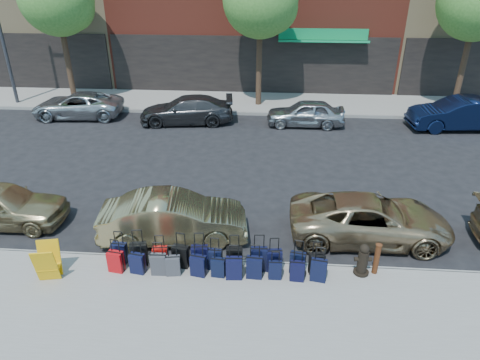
# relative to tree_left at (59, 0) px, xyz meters

# --- Properties ---
(ground) EXTENTS (120.00, 120.00, 0.00)m
(ground) POSITION_rel_tree_left_xyz_m (9.86, -9.50, -5.41)
(ground) COLOR black
(ground) RESTS_ON ground
(sidewalk_near) EXTENTS (60.00, 4.00, 0.15)m
(sidewalk_near) POSITION_rel_tree_left_xyz_m (9.86, -16.00, -5.34)
(sidewalk_near) COLOR gray
(sidewalk_near) RESTS_ON ground
(sidewalk_far) EXTENTS (60.00, 4.00, 0.15)m
(sidewalk_far) POSITION_rel_tree_left_xyz_m (9.86, 0.50, -5.34)
(sidewalk_far) COLOR gray
(sidewalk_far) RESTS_ON ground
(curb_near) EXTENTS (60.00, 0.08, 0.15)m
(curb_near) POSITION_rel_tree_left_xyz_m (9.86, -13.98, -5.34)
(curb_near) COLOR gray
(curb_near) RESTS_ON ground
(curb_far) EXTENTS (60.00, 0.08, 0.15)m
(curb_far) POSITION_rel_tree_left_xyz_m (9.86, -1.52, -5.34)
(curb_far) COLOR gray
(curb_far) RESTS_ON ground
(tree_left) EXTENTS (3.80, 3.80, 7.27)m
(tree_left) POSITION_rel_tree_left_xyz_m (0.00, 0.00, 0.00)
(tree_left) COLOR black
(tree_left) RESTS_ON sidewalk_far
(tree_center) EXTENTS (3.80, 3.80, 7.27)m
(tree_center) POSITION_rel_tree_left_xyz_m (10.50, 0.00, 0.00)
(tree_center) COLOR black
(tree_center) RESTS_ON sidewalk_far
(streetlight) EXTENTS (2.59, 0.18, 8.00)m
(streetlight) POSITION_rel_tree_left_xyz_m (-2.94, -0.70, -0.75)
(streetlight) COLOR #333338
(streetlight) RESTS_ON sidewalk_far
(suitcase_front_0) EXTENTS (0.39, 0.23, 0.92)m
(suitcase_front_0) POSITION_rel_tree_left_xyz_m (7.28, -14.27, -4.97)
(suitcase_front_0) COLOR black
(suitcase_front_0) RESTS_ON sidewalk_near
(suitcase_front_1) EXTENTS (0.46, 0.31, 1.02)m
(suitcase_front_1) POSITION_rel_tree_left_xyz_m (7.81, -14.30, -4.94)
(suitcase_front_1) COLOR black
(suitcase_front_1) RESTS_ON sidewalk_near
(suitcase_front_2) EXTENTS (0.40, 0.25, 0.91)m
(suitcase_front_2) POSITION_rel_tree_left_xyz_m (8.38, -14.34, -4.98)
(suitcase_front_2) COLOR #A20E0A
(suitcase_front_2) RESTS_ON sidewalk_near
(suitcase_front_3) EXTENTS (0.44, 0.29, 0.98)m
(suitcase_front_3) POSITION_rel_tree_left_xyz_m (8.91, -14.31, -4.95)
(suitcase_front_3) COLOR black
(suitcase_front_3) RESTS_ON sidewalk_near
(suitcase_front_4) EXTENTS (0.44, 0.27, 1.02)m
(suitcase_front_4) POSITION_rel_tree_left_xyz_m (9.40, -14.33, -4.94)
(suitcase_front_4) COLOR black
(suitcase_front_4) RESTS_ON sidewalk_near
(suitcase_front_5) EXTENTS (0.38, 0.23, 0.90)m
(suitcase_front_5) POSITION_rel_tree_left_xyz_m (9.79, -14.33, -4.98)
(suitcase_front_5) COLOR black
(suitcase_front_5) RESTS_ON sidewalk_near
(suitcase_front_6) EXTENTS (0.41, 0.25, 0.96)m
(suitcase_front_6) POSITION_rel_tree_left_xyz_m (10.29, -14.26, -4.96)
(suitcase_front_6) COLOR black
(suitcase_front_6) RESTS_ON sidewalk_near
(suitcase_front_7) EXTENTS (0.43, 0.26, 1.02)m
(suitcase_front_7) POSITION_rel_tree_left_xyz_m (10.91, -14.28, -4.94)
(suitcase_front_7) COLOR black
(suitcase_front_7) RESTS_ON sidewalk_near
(suitcase_front_8) EXTENTS (0.41, 0.26, 0.94)m
(suitcase_front_8) POSITION_rel_tree_left_xyz_m (11.30, -14.28, -4.97)
(suitcase_front_8) COLOR black
(suitcase_front_8) RESTS_ON sidewalk_near
(suitcase_front_9) EXTENTS (0.42, 0.29, 0.93)m
(suitcase_front_9) POSITION_rel_tree_left_xyz_m (11.89, -14.32, -4.97)
(suitcase_front_9) COLOR black
(suitcase_front_9) RESTS_ON sidewalk_near
(suitcase_front_10) EXTENTS (0.40, 0.26, 0.91)m
(suitcase_front_10) POSITION_rel_tree_left_xyz_m (12.37, -14.31, -4.98)
(suitcase_front_10) COLOR black
(suitcase_front_10) RESTS_ON sidewalk_near
(suitcase_back_0) EXTENTS (0.41, 0.28, 0.91)m
(suitcase_back_0) POSITION_rel_tree_left_xyz_m (7.30, -14.62, -4.98)
(suitcase_back_0) COLOR #B50B10
(suitcase_back_0) RESTS_ON sidewalk_near
(suitcase_back_1) EXTENTS (0.40, 0.27, 0.88)m
(suitcase_back_1) POSITION_rel_tree_left_xyz_m (7.86, -14.64, -4.99)
(suitcase_back_1) COLOR black
(suitcase_back_1) RESTS_ON sidewalk_near
(suitcase_back_2) EXTENTS (0.39, 0.24, 0.91)m
(suitcase_back_2) POSITION_rel_tree_left_xyz_m (8.41, -14.64, -4.98)
(suitcase_back_2) COLOR #36363B
(suitcase_back_2) RESTS_ON sidewalk_near
(suitcase_back_3) EXTENTS (0.38, 0.26, 0.85)m
(suitcase_back_3) POSITION_rel_tree_left_xyz_m (8.78, -14.65, -5.00)
(suitcase_back_3) COLOR #3A3A3F
(suitcase_back_3) RESTS_ON sidewalk_near
(suitcase_back_4) EXTENTS (0.42, 0.29, 0.91)m
(suitcase_back_4) POSITION_rel_tree_left_xyz_m (9.41, -14.62, -4.98)
(suitcase_back_4) COLOR black
(suitcase_back_4) RESTS_ON sidewalk_near
(suitcase_back_5) EXTENTS (0.36, 0.23, 0.82)m
(suitcase_back_5) POSITION_rel_tree_left_xyz_m (9.91, -14.62, -5.01)
(suitcase_back_5) COLOR black
(suitcase_back_5) RESTS_ON sidewalk_near
(suitcase_back_6) EXTENTS (0.41, 0.25, 0.95)m
(suitcase_back_6) POSITION_rel_tree_left_xyz_m (10.31, -14.67, -4.97)
(suitcase_back_6) COLOR black
(suitcase_back_6) RESTS_ON sidewalk_near
(suitcase_back_7) EXTENTS (0.40, 0.25, 0.93)m
(suitcase_back_7) POSITION_rel_tree_left_xyz_m (10.81, -14.60, -4.97)
(suitcase_back_7) COLOR black
(suitcase_back_7) RESTS_ON sidewalk_near
(suitcase_back_8) EXTENTS (0.32, 0.19, 0.77)m
(suitcase_back_8) POSITION_rel_tree_left_xyz_m (11.33, -14.60, -5.02)
(suitcase_back_8) COLOR black
(suitcase_back_8) RESTS_ON sidewalk_near
(suitcase_back_9) EXTENTS (0.37, 0.23, 0.84)m
(suitcase_back_9) POSITION_rel_tree_left_xyz_m (11.87, -14.62, -5.00)
(suitcase_back_9) COLOR black
(suitcase_back_9) RESTS_ON sidewalk_near
(suitcase_back_10) EXTENTS (0.42, 0.29, 0.93)m
(suitcase_back_10) POSITION_rel_tree_left_xyz_m (12.39, -14.58, -4.97)
(suitcase_back_10) COLOR black
(suitcase_back_10) RESTS_ON sidewalk_near
(fire_hydrant) EXTENTS (0.44, 0.39, 0.87)m
(fire_hydrant) POSITION_rel_tree_left_xyz_m (13.51, -14.25, -4.86)
(fire_hydrant) COLOR black
(fire_hydrant) RESTS_ON sidewalk_near
(bollard) EXTENTS (0.16, 0.16, 0.86)m
(bollard) POSITION_rel_tree_left_xyz_m (13.85, -14.20, -4.82)
(bollard) COLOR #38190C
(bollard) RESTS_ON sidewalk_near
(display_rack) EXTENTS (0.63, 0.68, 0.95)m
(display_rack) POSITION_rel_tree_left_xyz_m (5.75, -15.01, -4.79)
(display_rack) COLOR #E1A50C
(display_rack) RESTS_ON sidewalk_near
(car_near_0) EXTENTS (3.95, 1.66, 1.33)m
(car_near_0) POSITION_rel_tree_left_xyz_m (3.02, -12.50, -4.74)
(car_near_0) COLOR tan
(car_near_0) RESTS_ON ground
(car_near_1) EXTENTS (4.31, 1.99, 1.37)m
(car_near_1) POSITION_rel_tree_left_xyz_m (8.43, -12.87, -4.73)
(car_near_1) COLOR #95885B
(car_near_1) RESTS_ON ground
(car_near_2) EXTENTS (4.59, 2.13, 1.27)m
(car_near_2) POSITION_rel_tree_left_xyz_m (14.02, -12.40, -4.78)
(car_near_2) COLOR tan
(car_near_2) RESTS_ON ground
(car_far_0) EXTENTS (4.68, 2.43, 1.26)m
(car_far_0) POSITION_rel_tree_left_xyz_m (1.16, -2.49, -4.78)
(car_far_0) COLOR silver
(car_far_0) RESTS_ON ground
(car_far_1) EXTENTS (4.76, 2.38, 1.33)m
(car_far_1) POSITION_rel_tree_left_xyz_m (6.91, -2.93, -4.75)
(car_far_1) COLOR #343537
(car_far_1) RESTS_ON ground
(car_far_2) EXTENTS (3.74, 1.52, 1.27)m
(car_far_2) POSITION_rel_tree_left_xyz_m (12.76, -2.89, -4.78)
(car_far_2) COLOR #B0B3B7
(car_far_2) RESTS_ON ground
(car_far_3) EXTENTS (4.72, 1.97, 1.52)m
(car_far_3) POSITION_rel_tree_left_xyz_m (19.99, -2.84, -4.65)
(car_far_3) COLOR #0B1634
(car_far_3) RESTS_ON ground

